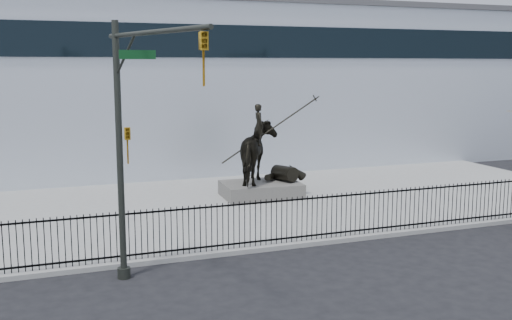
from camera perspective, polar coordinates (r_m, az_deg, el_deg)
name	(u,v)px	position (r m, az deg, el deg)	size (l,w,h in m)	color
ground	(350,253)	(19.28, 8.96, -8.72)	(120.00, 120.00, 0.00)	black
plaza	(269,203)	(25.36, 1.20, -4.10)	(30.00, 12.00, 0.15)	gray
building	(191,87)	(37.12, -6.23, 6.93)	(44.00, 14.00, 9.00)	silver
picket_fence	(332,216)	(20.09, 7.27, -5.28)	(22.10, 0.10, 1.50)	black
statue_plinth	(261,190)	(26.15, 0.48, -2.83)	(3.32, 2.28, 0.62)	#53504B
equestrian_statue	(262,153)	(25.88, 0.62, 0.67)	(4.25, 2.74, 3.60)	black
traffic_signal_left	(133,137)	(15.62, -11.61, 2.17)	(1.52, 4.84, 7.00)	#262A24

